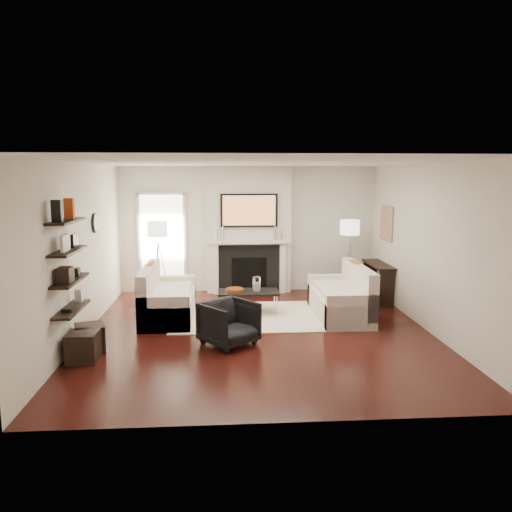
{
  "coord_description": "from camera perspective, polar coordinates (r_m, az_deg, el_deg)",
  "views": [
    {
      "loc": [
        -0.57,
        -7.72,
        2.49
      ],
      "look_at": [
        0.0,
        0.6,
        1.15
      ],
      "focal_mm": 35.0,
      "sensor_mm": 36.0,
      "label": 1
    }
  ],
  "objects": [
    {
      "name": "decor_box_small",
      "position": [
        7.33,
        -20.1,
        -1.75
      ],
      "size": [
        0.15,
        0.12,
        0.12
      ],
      "primitive_type": "cube",
      "color": "black",
      "rests_on": "shelf_lower"
    },
    {
      "name": "clock_face",
      "position": [
        8.92,
        -17.79,
        3.61
      ],
      "size": [
        0.01,
        0.29,
        0.29
      ],
      "primitive_type": "cylinder",
      "rotation": [
        0.0,
        1.57,
        0.0
      ],
      "color": "white",
      "rests_on": "clock_rim"
    },
    {
      "name": "shelf_upper",
      "position": [
        7.1,
        -20.66,
        0.52
      ],
      "size": [
        0.25,
        1.0,
        0.04
      ],
      "primitive_type": "cube",
      "color": "black",
      "rests_on": "wall_left"
    },
    {
      "name": "hurricane_candle",
      "position": [
        9.09,
        0.08,
        -3.55
      ],
      "size": [
        0.11,
        0.11,
        0.17
      ],
      "primitive_type": "cylinder",
      "color": "white",
      "rests_on": "coffee_table"
    },
    {
      "name": "lamp_right_leg_b",
      "position": [
        10.61,
        10.13,
        -1.28
      ],
      "size": [
        0.14,
        0.22,
        1.23
      ],
      "primitive_type": "cylinder",
      "rotation": [
        0.18,
        0.0,
        0.52
      ],
      "color": "silver",
      "rests_on": "floor"
    },
    {
      "name": "decor_magfile_b",
      "position": [
        7.18,
        -20.57,
        5.1
      ],
      "size": [
        0.12,
        0.1,
        0.28
      ],
      "primitive_type": "cube",
      "color": "#B53E16",
      "rests_on": "shelf_top"
    },
    {
      "name": "lamp_left_leg_c",
      "position": [
        10.15,
        -11.42,
        -1.79
      ],
      "size": [
        0.14,
        0.22,
        1.23
      ],
      "primitive_type": "cylinder",
      "rotation": [
        0.18,
        0.0,
        2.62
      ],
      "color": "silver",
      "rests_on": "floor"
    },
    {
      "name": "clock_rim",
      "position": [
        8.92,
        -17.95,
        3.6
      ],
      "size": [
        0.04,
        0.34,
        0.34
      ],
      "primitive_type": "cylinder",
      "rotation": [
        0.0,
        1.57,
        0.0
      ],
      "color": "black",
      "rests_on": "wall_left"
    },
    {
      "name": "coffee_leg_sw",
      "position": [
        9.35,
        -4.01,
        -5.13
      ],
      "size": [
        0.02,
        0.02,
        0.38
      ],
      "primitive_type": "cylinder",
      "color": "silver",
      "rests_on": "floor"
    },
    {
      "name": "lamp_left_post",
      "position": [
        10.23,
        -11.05,
        -1.69
      ],
      "size": [
        0.02,
        0.02,
        1.2
      ],
      "primitive_type": "cylinder",
      "color": "silver",
      "rests_on": "floor"
    },
    {
      "name": "firebox",
      "position": [
        10.67,
        -0.79,
        -1.9
      ],
      "size": [
        0.75,
        0.02,
        0.65
      ],
      "primitive_type": "cube",
      "color": "black",
      "rests_on": "floor"
    },
    {
      "name": "tv_screen",
      "position": [
        10.44,
        -0.79,
        5.22
      ],
      "size": [
        1.1,
        0.0,
        0.62
      ],
      "primitive_type": "cube",
      "color": "#BF723F",
      "rests_on": "tv_body"
    },
    {
      "name": "decor_frame_b",
      "position": [
        7.36,
        -20.06,
        1.69
      ],
      "size": [
        0.04,
        0.22,
        0.18
      ],
      "primitive_type": "cube",
      "color": "black",
      "rests_on": "shelf_upper"
    },
    {
      "name": "loveseat_left_arm_n",
      "position": [
        8.19,
        -10.52,
        -6.54
      ],
      "size": [
        0.85,
        0.18,
        0.6
      ],
      "primitive_type": "cube",
      "color": "silver",
      "rests_on": "floor"
    },
    {
      "name": "lamp_left_leg_b",
      "position": [
        10.33,
        -11.28,
        -1.59
      ],
      "size": [
        0.14,
        0.22,
        1.23
      ],
      "primitive_type": "cylinder",
      "rotation": [
        0.18,
        0.0,
        0.52
      ],
      "color": "silver",
      "rests_on": "floor"
    },
    {
      "name": "lamp_left_shade",
      "position": [
        10.11,
        -11.19,
        3.05
      ],
      "size": [
        0.4,
        0.4,
        0.3
      ],
      "primitive_type": "cylinder",
      "color": "white",
      "rests_on": "lamp_left_post"
    },
    {
      "name": "decor_magfile_a",
      "position": [
        6.71,
        -21.78,
        4.79
      ],
      "size": [
        0.12,
        0.1,
        0.28
      ],
      "primitive_type": "cube",
      "color": "black",
      "rests_on": "shelf_top"
    },
    {
      "name": "pillow_right_charcoal",
      "position": [
        8.77,
        12.2,
        -2.73
      ],
      "size": [
        0.1,
        0.4,
        0.4
      ],
      "primitive_type": "cube",
      "color": "black",
      "rests_on": "loveseat_right_cushion"
    },
    {
      "name": "candlestick_r_tall",
      "position": [
        10.55,
        2.2,
        2.67
      ],
      "size": [
        0.04,
        0.04,
        0.3
      ],
      "primitive_type": "cylinder",
      "color": "silver",
      "rests_on": "mantel_shelf"
    },
    {
      "name": "armchair",
      "position": [
        7.47,
        -3.11,
        -7.44
      ],
      "size": [
        0.96,
        0.95,
        0.72
      ],
      "primitive_type": "imported",
      "rotation": [
        0.0,
        0.0,
        0.69
      ],
      "color": "black",
      "rests_on": "floor"
    },
    {
      "name": "decor_box_tall",
      "position": [
        7.56,
        -19.61,
        -4.28
      ],
      "size": [
        0.1,
        0.1,
        0.18
      ],
      "primitive_type": "cube",
      "color": "white",
      "rests_on": "shelf_bottom"
    },
    {
      "name": "loveseat_right_base",
      "position": [
        9.08,
        9.53,
        -5.54
      ],
      "size": [
        0.85,
        1.8,
        0.42
      ],
      "primitive_type": "cube",
      "color": "silver",
      "rests_on": "floor"
    },
    {
      "name": "wall_art",
      "position": [
        10.36,
        14.7,
        3.62
      ],
      "size": [
        0.03,
        0.7,
        0.7
      ],
      "primitive_type": "cube",
      "color": "#A47452",
      "rests_on": "wall_right"
    },
    {
      "name": "tv_body",
      "position": [
        10.48,
        -0.8,
        5.24
      ],
      "size": [
        1.2,
        0.06,
        0.7
      ],
      "primitive_type": "cube",
      "color": "black",
      "rests_on": "chimney_breast"
    },
    {
      "name": "lamp_right_leg_a",
      "position": [
        10.56,
        11.12,
        -1.36
      ],
      "size": [
        0.25,
        0.02,
        1.23
      ],
      "primitive_type": "cylinder",
      "rotation": [
        0.18,
        0.0,
        4.71
      ],
      "color": "silver",
      "rests_on": "floor"
    },
    {
      "name": "pillow_right_orange",
      "position": [
        9.33,
        11.19,
        -1.92
      ],
      "size": [
        0.1,
        0.42,
        0.42
      ],
      "primitive_type": "cube",
      "color": "#B53E16",
      "rests_on": "loveseat_right_cushion"
    },
    {
      "name": "console_leg_s",
      "position": [
        10.92,
        12.88,
        -2.38
      ],
      "size": [
        0.3,
        0.04,
        0.71
      ],
      "primitive_type": "cube",
      "color": "black",
      "rests_on": "floor"
    },
    {
      "name": "decor_books",
      "position": [
        7.1,
        -20.66,
        -5.71
      ],
      "size": [
        0.14,
        0.2,
        0.05
      ],
      "primitive_type": "cube",
      "color": "black",
      "rests_on": "shelf_bottom"
    },
    {
      "name": "copper_bowl",
      "position": [
        9.08,
        -2.45,
        -3.89
      ],
      "size": [
        0.33,
        0.33,
        0.06
      ],
      "primitive_type": "cylinder",
      "color": "#A24D1B",
      "rests_on": "coffee_table"
    },
    {
      "name": "candlestick_l_short",
      "position": [
        10.49,
        -4.5,
        2.45
      ],
      "size": [
        0.04,
        0.04,
        0.24
      ],
      "primitive_type": "cylinder",
      "color": "silver",
      "rests_on": "mantel_shelf"
    },
    {
      "name": "mantel_pilaster_l",
      "position": [
        10.61,
        -4.67,
        -1.44
      ],
      "size": [
        0.12,
        0.08,
        1.1
      ],
      "primitive_type": "cube",
      "color": "white",
      "rests_on": "floor"
    },
    {
      "name": "coffee_leg_nw",
      "position": [
        8.93,
        -4.01,
        -5.82
      ],
      "size": [
        0.02,
        0.02,
        0.38
      ],
      "primitive_type": "cylinder",
      "color": "silver",
      "rests_on": "floor"
    },
    {
      "name": "console_leg_n",
      "position": [
        9.9,
        14.71,
        -3.64
      ],
      "size": [
        0.3,
        0.04,
        0.71
      ],
      "primitive_type": "cube",
      "color": "black",
      "rests_on": "floor"
    },
    {
      "name": "chimney_breast",
      "position": [
        10.67,
        -0.84,
        2.99
      ],
      "size": [
        1.8,
        0.25,
        2.7
      ],
      "primitive_type": "cube",
      "color": "silver",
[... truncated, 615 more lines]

